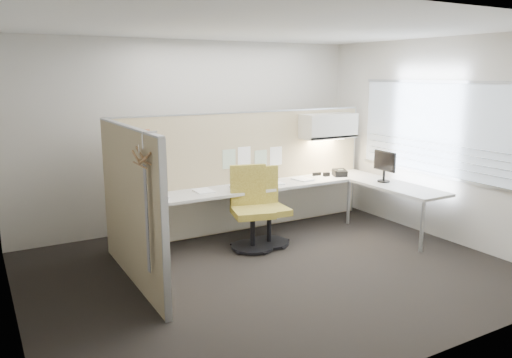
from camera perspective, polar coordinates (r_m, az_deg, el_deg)
floor at (r=6.08m, az=1.66°, el=-10.42°), size 5.50×4.50×0.01m
ceiling at (r=5.64m, az=1.84°, el=17.00°), size 5.50×4.50×0.01m
wall_back at (r=7.68m, az=-7.11°, el=5.07°), size 5.50×0.02×2.80m
wall_front at (r=3.99m, az=18.93°, el=-1.85°), size 5.50×0.02×2.80m
wall_left at (r=4.87m, az=-26.98°, el=-0.10°), size 0.02×4.50×2.80m
wall_right at (r=7.50m, az=20.01°, el=4.28°), size 0.02×4.50×2.80m
window_pane at (r=7.46m, az=19.97°, el=5.41°), size 0.01×2.80×1.30m
partition_back at (r=7.42m, az=-1.13°, el=0.82°), size 4.10×0.06×1.75m
partition_left at (r=5.66m, az=-14.08°, el=-3.07°), size 0.06×2.20×1.75m
desk at (r=7.27m, az=3.31°, el=-1.63°), size 4.00×2.07×0.73m
overhead_bin at (r=7.89m, az=8.27°, el=6.03°), size 0.90×0.36×0.38m
task_light_strip at (r=7.92m, az=8.22°, el=4.51°), size 0.60×0.06×0.02m
pinned_papers at (r=7.40m, az=-0.47°, el=2.03°), size 1.01×0.00×0.47m
poster at (r=6.69m, az=-13.15°, el=4.01°), size 0.28×0.00×0.35m
chair_left at (r=6.69m, az=-0.56°, el=-3.65°), size 0.62×0.64×1.09m
chair_right at (r=6.85m, az=1.24°, el=-3.46°), size 0.55×0.56×1.04m
monitor at (r=7.59m, az=14.47°, el=1.62°), size 0.18×0.44×0.46m
phone at (r=7.93m, az=9.51°, el=0.70°), size 0.26×0.25×0.12m
stapler at (r=7.93m, az=6.96°, el=0.57°), size 0.14×0.05×0.05m
tape_dispenser at (r=7.90m, az=8.05°, el=0.53°), size 0.10×0.06×0.06m
coat_hook at (r=4.80m, az=-12.81°, el=0.95°), size 0.18×0.45×1.36m
paper_stack_0 at (r=6.58m, az=-11.29°, el=-2.02°), size 0.25×0.32×0.03m
paper_stack_1 at (r=6.83m, az=-6.02°, el=-1.38°), size 0.23×0.30×0.02m
paper_stack_2 at (r=6.96m, az=-1.67°, el=-0.99°), size 0.27×0.33×0.04m
paper_stack_3 at (r=7.32m, az=2.07°, el=-0.43°), size 0.26×0.32×0.02m
paper_stack_4 at (r=7.59m, az=5.36°, el=-0.02°), size 0.27×0.33×0.02m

